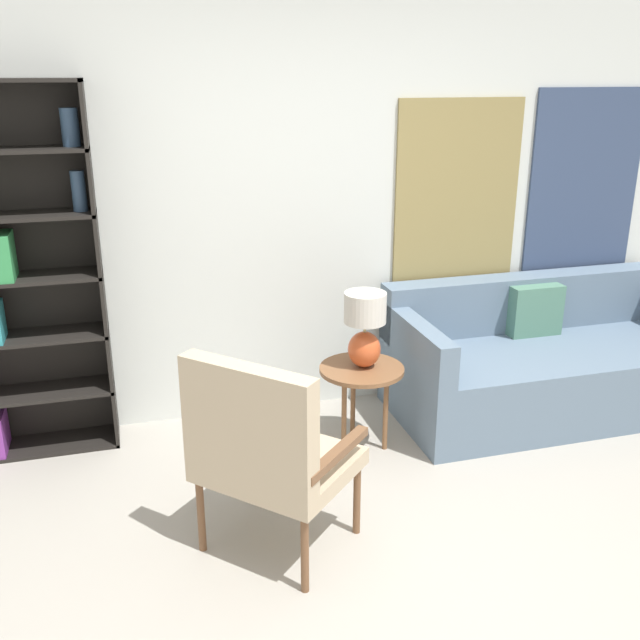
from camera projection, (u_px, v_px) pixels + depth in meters
ground_plane at (414, 604)px, 3.01m from camera, size 14.00×14.00×0.00m
wall_back at (304, 203)px, 4.42m from camera, size 6.40×0.08×2.70m
armchair at (264, 445)px, 3.13m from camera, size 0.85×0.85×0.99m
couch at (544, 363)px, 4.70m from camera, size 2.02×0.94×0.82m
side_table at (362, 376)px, 4.13m from camera, size 0.49×0.49×0.51m
table_lamp at (365, 326)px, 4.05m from camera, size 0.24×0.24×0.45m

